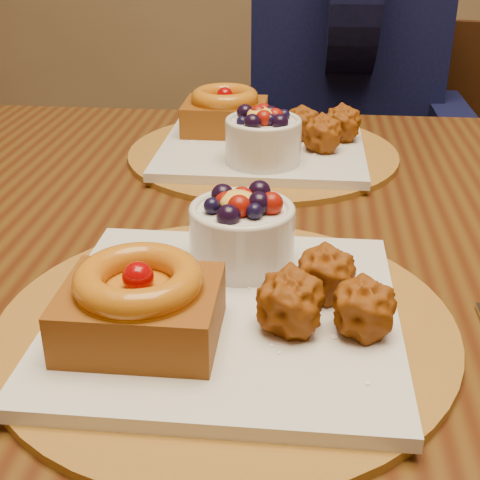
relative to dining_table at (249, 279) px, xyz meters
name	(u,v)px	position (x,y,z in m)	size (l,w,h in m)	color
dining_table	(249,279)	(0.00, 0.00, 0.00)	(1.60, 0.90, 0.76)	#3A190A
place_setting_near	(223,295)	(0.00, -0.21, 0.11)	(0.38, 0.38, 0.09)	brown
place_setting_far	(260,138)	(0.00, 0.21, 0.11)	(0.38, 0.38, 0.09)	brown
chair_far	(395,194)	(0.27, 0.80, -0.21)	(0.50, 0.50, 0.85)	black
diner	(347,52)	(0.14, 0.71, 0.13)	(0.47, 0.46, 0.76)	black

